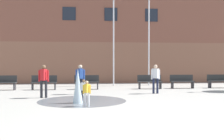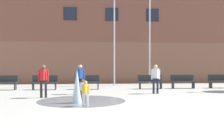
{
  "view_description": "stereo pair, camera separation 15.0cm",
  "coord_description": "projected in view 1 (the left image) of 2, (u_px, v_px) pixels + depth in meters",
  "views": [
    {
      "loc": [
        -2.08,
        -7.28,
        1.61
      ],
      "look_at": [
        -0.68,
        6.98,
        1.3
      ],
      "focal_mm": 42.0,
      "sensor_mm": 36.0,
      "label": 1
    },
    {
      "loc": [
        -1.93,
        -7.3,
        1.61
      ],
      "look_at": [
        -0.68,
        6.98,
        1.3
      ],
      "focal_mm": 42.0,
      "sensor_mm": 36.0,
      "label": 2
    }
  ],
  "objects": [
    {
      "name": "park_bench_near_trashcan",
      "position": [
        182.0,
        81.0,
        17.57
      ],
      "size": [
        1.6,
        0.44,
        0.91
      ],
      "color": "#28282D",
      "rests_on": "ground"
    },
    {
      "name": "teen_by_trashcan",
      "position": [
        44.0,
        78.0,
        12.56
      ],
      "size": [
        0.5,
        0.39,
        1.59
      ],
      "rotation": [
        0.0,
        0.0,
        -1.91
      ],
      "color": "#28282D",
      "rests_on": "ground"
    },
    {
      "name": "splash_fountain",
      "position": [
        79.0,
        91.0,
        11.06
      ],
      "size": [
        3.89,
        3.89,
        1.43
      ],
      "color": "gray",
      "rests_on": "ground"
    },
    {
      "name": "park_bench_under_right_flagpole",
      "position": [
        150.0,
        81.0,
        17.25
      ],
      "size": [
        1.6,
        0.44,
        0.91
      ],
      "color": "#28282D",
      "rests_on": "ground"
    },
    {
      "name": "flagpole_right",
      "position": [
        149.0,
        30.0,
        19.92
      ],
      "size": [
        0.8,
        0.1,
        7.96
      ],
      "color": "silver",
      "rests_on": "ground"
    },
    {
      "name": "adult_near_bench",
      "position": [
        80.0,
        77.0,
        14.09
      ],
      "size": [
        0.5,
        0.39,
        1.59
      ],
      "rotation": [
        0.0,
        0.0,
        -1.11
      ],
      "color": "#1E233D",
      "rests_on": "ground"
    },
    {
      "name": "ground_plane",
      "position": [
        159.0,
        121.0,
        7.48
      ],
      "size": [
        100.0,
        100.0,
        0.0
      ],
      "primitive_type": "plane",
      "color": "#B2ADA3"
    },
    {
      "name": "library_building",
      "position": [
        108.0,
        41.0,
        25.2
      ],
      "size": [
        36.0,
        6.05,
        7.77
      ],
      "color": "brown",
      "rests_on": "ground"
    },
    {
      "name": "flagpole_left",
      "position": [
        114.0,
        31.0,
        19.66
      ],
      "size": [
        0.8,
        0.1,
        7.69
      ],
      "color": "silver",
      "rests_on": "ground"
    },
    {
      "name": "park_bench_far_right",
      "position": [
        219.0,
        81.0,
        17.95
      ],
      "size": [
        1.6,
        0.44,
        0.91
      ],
      "color": "#28282D",
      "rests_on": "ground"
    },
    {
      "name": "park_bench_left_of_flagpoles",
      "position": [
        44.0,
        82.0,
        16.59
      ],
      "size": [
        1.6,
        0.44,
        0.91
      ],
      "color": "#28282D",
      "rests_on": "ground"
    },
    {
      "name": "adult_in_red",
      "position": [
        156.0,
        77.0,
        14.42
      ],
      "size": [
        0.5,
        0.38,
        1.59
      ],
      "rotation": [
        0.0,
        0.0,
        -0.8
      ],
      "color": "#1E233D",
      "rests_on": "ground"
    },
    {
      "name": "child_with_pink_shirt",
      "position": [
        84.0,
        89.0,
        10.89
      ],
      "size": [
        0.31,
        0.13,
        0.99
      ],
      "rotation": [
        0.0,
        0.0,
        3.1
      ],
      "color": "#28282D",
      "rests_on": "ground"
    },
    {
      "name": "park_bench_center",
      "position": [
        87.0,
        82.0,
        16.88
      ],
      "size": [
        1.6,
        0.44,
        0.91
      ],
      "color": "#28282D",
      "rests_on": "ground"
    },
    {
      "name": "child_running",
      "position": [
        87.0,
        91.0,
        10.01
      ],
      "size": [
        0.31,
        0.24,
        0.99
      ],
      "rotation": [
        0.0,
        0.0,
        1.03
      ],
      "color": "silver",
      "rests_on": "ground"
    },
    {
      "name": "park_bench_far_left",
      "position": [
        3.0,
        82.0,
        16.39
      ],
      "size": [
        1.6,
        0.44,
        0.91
      ],
      "color": "#28282D",
      "rests_on": "ground"
    }
  ]
}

